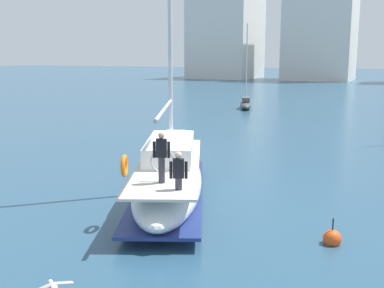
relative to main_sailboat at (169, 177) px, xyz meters
name	(u,v)px	position (x,y,z in m)	size (l,w,h in m)	color
ground_plane	(174,187)	(-0.62, 1.61, -0.90)	(400.00, 400.00, 0.00)	#284C66
main_sailboat	(169,177)	(0.00, 0.00, 0.00)	(6.04, 9.76, 12.36)	silver
moored_sloop_near	(246,103)	(-7.35, 30.73, -0.34)	(2.76, 4.94, 8.48)	#4C4C51
seagull	(53,286)	(1.10, -7.53, -0.55)	(0.60, 0.83, 0.16)	silver
mooring_buoy	(332,239)	(6.14, -1.69, -0.74)	(0.52, 0.52, 0.86)	#EA4C19
waterfront_buildings	(377,30)	(0.50, 92.70, 9.89)	(81.97, 19.11, 27.88)	silver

